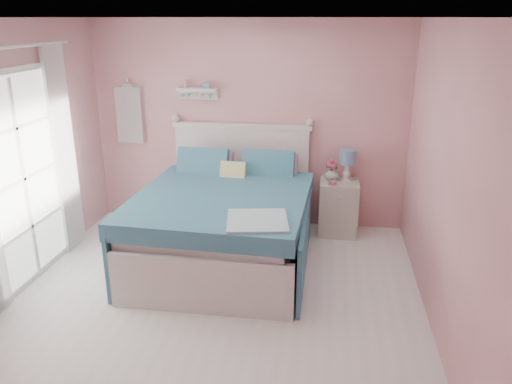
% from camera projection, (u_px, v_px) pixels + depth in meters
% --- Properties ---
extents(floor, '(4.50, 4.50, 0.00)m').
position_uv_depth(floor, '(210.00, 311.00, 4.67)').
color(floor, white).
rests_on(floor, ground).
extents(room_shell, '(4.50, 4.50, 4.50)m').
position_uv_depth(room_shell, '(204.00, 147.00, 4.15)').
color(room_shell, tan).
rests_on(room_shell, floor).
extents(bed, '(1.88, 2.33, 1.33)m').
position_uv_depth(bed, '(225.00, 223.00, 5.57)').
color(bed, silver).
rests_on(bed, floor).
extents(nightstand, '(0.47, 0.47, 0.68)m').
position_uv_depth(nightstand, '(338.00, 207.00, 6.26)').
color(nightstand, beige).
rests_on(nightstand, floor).
extents(table_lamp, '(0.20, 0.20, 0.39)m').
position_uv_depth(table_lamp, '(347.00, 159.00, 6.10)').
color(table_lamp, white).
rests_on(table_lamp, nightstand).
extents(vase, '(0.19, 0.19, 0.17)m').
position_uv_depth(vase, '(331.00, 174.00, 6.17)').
color(vase, silver).
rests_on(vase, nightstand).
extents(teacup, '(0.10, 0.10, 0.07)m').
position_uv_depth(teacup, '(333.00, 182.00, 6.00)').
color(teacup, '#C0818D').
rests_on(teacup, nightstand).
extents(roses, '(0.14, 0.11, 0.12)m').
position_uv_depth(roses, '(332.00, 164.00, 6.12)').
color(roses, '#DE4C6F').
rests_on(roses, vase).
extents(wall_shelf, '(0.50, 0.15, 0.25)m').
position_uv_depth(wall_shelf, '(197.00, 91.00, 6.23)').
color(wall_shelf, silver).
rests_on(wall_shelf, room_shell).
extents(hanging_dress, '(0.34, 0.03, 0.72)m').
position_uv_depth(hanging_dress, '(129.00, 115.00, 6.45)').
color(hanging_dress, white).
rests_on(hanging_dress, room_shell).
extents(french_door, '(0.04, 1.32, 2.16)m').
position_uv_depth(french_door, '(23.00, 180.00, 4.96)').
color(french_door, silver).
rests_on(french_door, floor).
extents(curtain_far, '(0.04, 0.40, 2.32)m').
position_uv_depth(curtain_far, '(64.00, 151.00, 5.61)').
color(curtain_far, white).
rests_on(curtain_far, floor).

